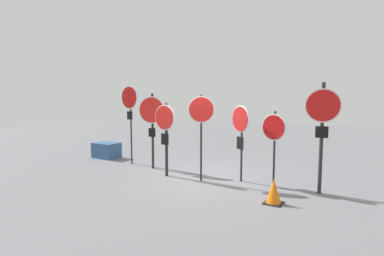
{
  "coord_description": "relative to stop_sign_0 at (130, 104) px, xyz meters",
  "views": [
    {
      "loc": [
        4.11,
        -7.11,
        2.23
      ],
      "look_at": [
        -0.38,
        0.0,
        1.4
      ],
      "focal_mm": 28.0,
      "sensor_mm": 36.0,
      "label": 1
    }
  ],
  "objects": [
    {
      "name": "stop_sign_1",
      "position": [
        1.08,
        -0.14,
        -0.4
      ],
      "size": [
        0.8,
        0.33,
        2.38
      ],
      "rotation": [
        0.0,
        0.0,
        0.37
      ],
      "color": "black",
      "rests_on": "ground"
    },
    {
      "name": "stop_sign_6",
      "position": [
        6.03,
        -0.01,
        -0.28
      ],
      "size": [
        0.77,
        0.2,
        2.6
      ],
      "rotation": [
        0.0,
        0.0,
        0.17
      ],
      "color": "black",
      "rests_on": "ground"
    },
    {
      "name": "stop_sign_5",
      "position": [
        4.94,
        -0.1,
        -0.63
      ],
      "size": [
        0.65,
        0.21,
        1.92
      ],
      "rotation": [
        0.0,
        0.0,
        -0.27
      ],
      "color": "black",
      "rests_on": "ground"
    },
    {
      "name": "stop_sign_0",
      "position": [
        0.0,
        0.0,
        0.0
      ],
      "size": [
        0.77,
        0.14,
        2.65
      ],
      "rotation": [
        0.0,
        0.0,
        -0.09
      ],
      "color": "black",
      "rests_on": "ground"
    },
    {
      "name": "stop_sign_3",
      "position": [
        3.13,
        -0.56,
        -0.28
      ],
      "size": [
        0.61,
        0.4,
        2.33
      ],
      "rotation": [
        0.0,
        0.0,
        0.56
      ],
      "color": "black",
      "rests_on": "ground"
    },
    {
      "name": "traffic_cone_0",
      "position": [
        5.31,
        -1.23,
        -1.78
      ],
      "size": [
        0.38,
        0.38,
        0.53
      ],
      "color": "black",
      "rests_on": "ground"
    },
    {
      "name": "ground_plane",
      "position": [
        3.04,
        -0.28,
        -2.04
      ],
      "size": [
        40.0,
        40.0,
        0.0
      ],
      "primitive_type": "plane",
      "color": "slate"
    },
    {
      "name": "storage_crate",
      "position": [
        -1.54,
        0.31,
        -1.75
      ],
      "size": [
        0.95,
        0.67,
        0.57
      ],
      "color": "#335684",
      "rests_on": "ground"
    },
    {
      "name": "stop_sign_2",
      "position": [
        2.0,
        -0.67,
        -0.62
      ],
      "size": [
        0.73,
        0.17,
        2.09
      ],
      "rotation": [
        0.0,
        0.0,
        -0.09
      ],
      "color": "black",
      "rests_on": "ground"
    },
    {
      "name": "stop_sign_4",
      "position": [
        4.03,
        -0.05,
        -0.53
      ],
      "size": [
        0.63,
        0.39,
        2.05
      ],
      "rotation": [
        0.0,
        0.0,
        -0.54
      ],
      "color": "black",
      "rests_on": "ground"
    }
  ]
}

